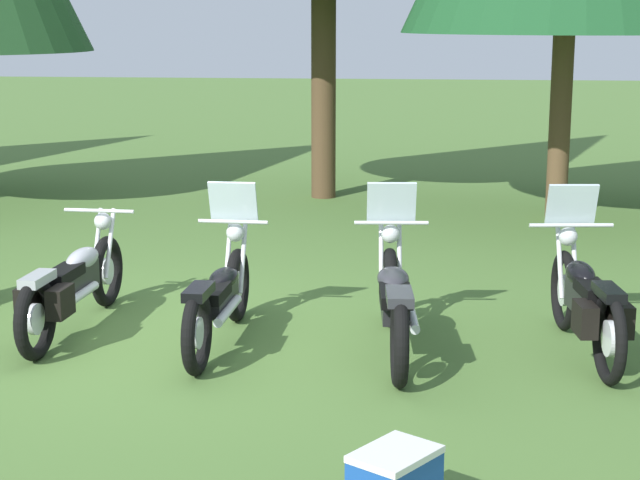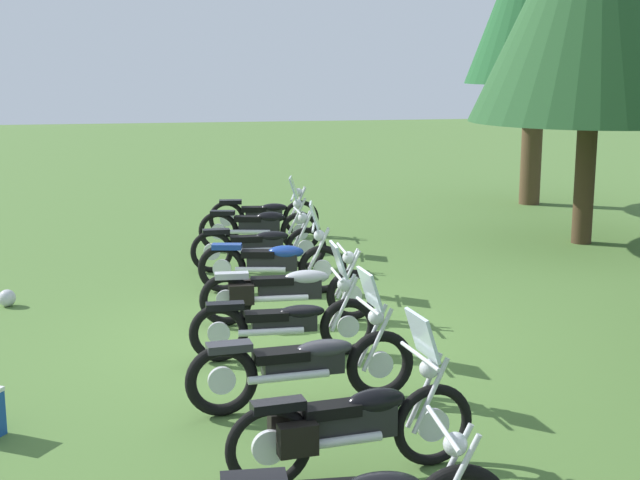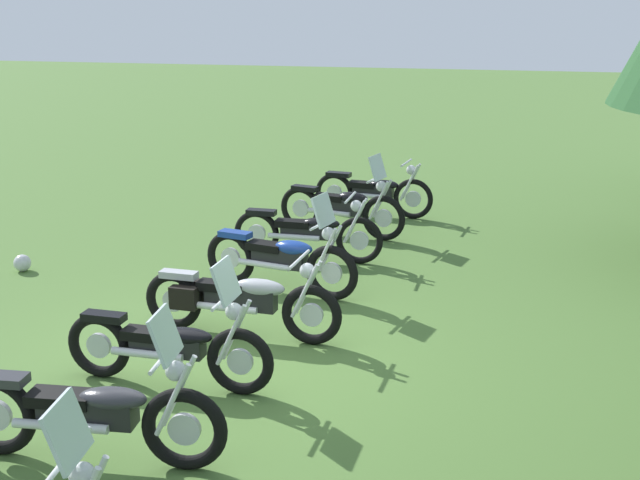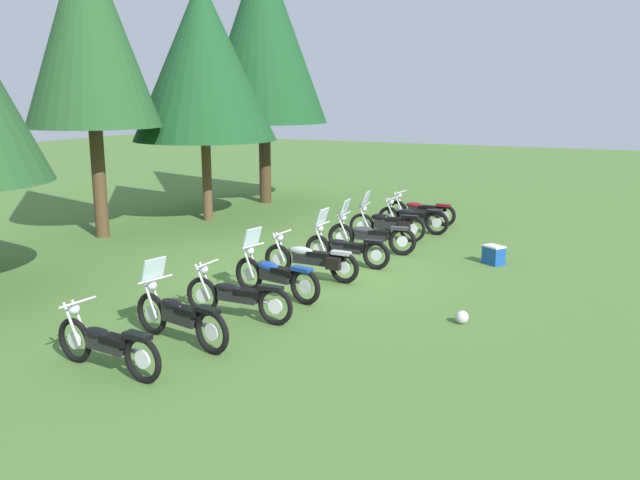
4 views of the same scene
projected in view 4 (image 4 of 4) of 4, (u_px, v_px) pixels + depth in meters
The scene contains 16 objects.
ground_plane at pixel (327, 272), 15.84m from camera, with size 80.00×80.00×0.00m, color #4C7033.
motorcycle_0 at pixel (107, 344), 10.07m from camera, with size 0.68×2.18×1.01m.
motorcycle_1 at pixel (179, 316), 11.23m from camera, with size 0.78×2.20×1.38m.
motorcycle_2 at pixel (237, 296), 12.45m from camera, with size 0.68×2.27×1.00m.
motorcycle_3 at pixel (275, 275), 13.76m from camera, with size 0.73×2.22×1.38m.
motorcycle_4 at pixel (312, 260), 15.14m from camera, with size 0.70×2.39×1.00m.
motorcycle_5 at pixel (346, 248), 16.30m from camera, with size 0.65×2.22×1.35m.
motorcycle_6 at pixel (370, 235), 17.62m from camera, with size 0.67×2.38×1.37m.
motorcycle_7 at pixel (388, 224), 19.07m from camera, with size 0.75×2.18×1.38m.
motorcycle_8 at pixel (412, 218), 20.16m from camera, with size 0.77×2.23×1.02m.
motorcycle_9 at pixel (422, 210), 21.50m from camera, with size 0.71×2.32×0.99m.
pine_tree_2 at pixel (88, 28), 18.42m from camera, with size 3.70×3.70×8.55m.
pine_tree_3 at pixel (203, 60), 21.15m from camera, with size 4.55×4.55×7.58m.
pine_tree_4 at pixel (263, 34), 24.52m from camera, with size 4.67×4.67×9.40m.
picnic_cooler at pixel (494, 255), 16.47m from camera, with size 0.55×0.59×0.47m.
dropped_helmet at pixel (462, 317), 12.26m from camera, with size 0.24×0.24×0.24m, color silver.
Camera 4 is at (-13.91, -6.41, 4.10)m, focal length 38.06 mm.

